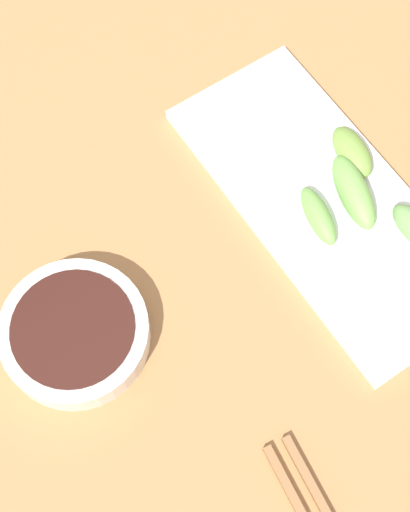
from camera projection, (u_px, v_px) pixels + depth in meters
name	position (u px, v px, depth m)	size (l,w,h in m)	color
tabletop	(226.00, 270.00, 0.76)	(2.10, 2.10, 0.02)	#A47647
sauce_bowl	(75.00, 333.00, 0.71)	(0.14, 0.14, 0.03)	silver
serving_plate	(324.00, 200.00, 0.78)	(0.16, 0.36, 0.01)	white
broccoli_stalk_0	(354.00, 192.00, 0.76)	(0.03, 0.09, 0.03)	#75B152
broccoli_stalk_2	(318.00, 216.00, 0.75)	(0.02, 0.07, 0.02)	#6FA44E
broccoli_stalk_3	(352.00, 152.00, 0.78)	(0.03, 0.06, 0.03)	#749E43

